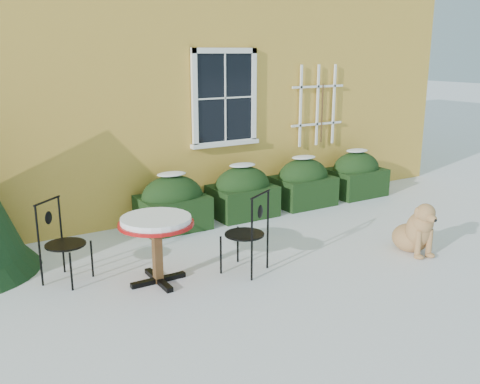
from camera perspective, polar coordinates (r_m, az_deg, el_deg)
ground at (r=6.69m, az=4.54°, el=-9.35°), size 80.00×80.00×0.00m
house at (r=12.47m, az=-15.22°, el=16.50°), size 12.40×8.40×6.40m
hedge_row at (r=9.44m, az=3.62°, el=0.45°), size 4.95×0.80×0.91m
bistro_table at (r=6.44m, az=-8.92°, el=-3.83°), size 0.90×0.90×0.84m
patio_chair_near at (r=6.73m, az=0.83°, el=-4.31°), size 0.64×0.63×1.06m
patio_chair_far at (r=6.82m, az=-18.44°, el=-5.03°), size 0.63×0.63×1.01m
dog at (r=7.82m, az=18.27°, el=-4.02°), size 0.60×0.82×0.78m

